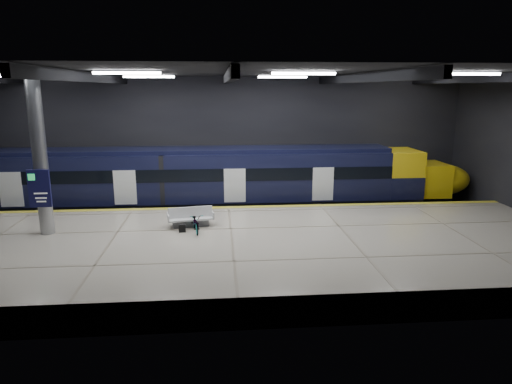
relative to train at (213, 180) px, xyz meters
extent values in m
plane|color=black|center=(0.81, -5.50, -2.06)|extent=(30.00, 30.00, 0.00)
cube|color=black|center=(0.81, 2.50, 1.94)|extent=(30.00, 0.10, 8.00)
cube|color=black|center=(0.81, -13.50, 1.94)|extent=(30.00, 0.10, 8.00)
cube|color=black|center=(0.81, -5.50, 5.94)|extent=(30.00, 16.00, 0.10)
cube|color=black|center=(-5.19, -5.50, 5.69)|extent=(0.25, 16.00, 0.40)
cube|color=black|center=(0.81, -5.50, 5.69)|extent=(0.25, 16.00, 0.40)
cube|color=black|center=(6.81, -5.50, 5.69)|extent=(0.25, 16.00, 0.40)
cube|color=black|center=(12.81, -5.50, 5.69)|extent=(0.25, 16.00, 0.40)
cube|color=white|center=(-3.19, -7.50, 5.82)|extent=(2.60, 0.18, 0.10)
cube|color=white|center=(3.81, -7.50, 5.82)|extent=(2.60, 0.18, 0.10)
cube|color=white|center=(10.81, -7.50, 5.82)|extent=(2.60, 0.18, 0.10)
cube|color=white|center=(-10.19, -1.50, 5.82)|extent=(2.60, 0.18, 0.10)
cube|color=white|center=(-3.19, -1.50, 5.82)|extent=(2.60, 0.18, 0.10)
cube|color=white|center=(3.81, -1.50, 5.82)|extent=(2.60, 0.18, 0.10)
cube|color=white|center=(10.81, -1.50, 5.82)|extent=(2.60, 0.18, 0.10)
cube|color=beige|center=(0.81, -8.00, -1.51)|extent=(30.00, 11.00, 1.10)
cube|color=gold|center=(0.81, -2.75, -0.95)|extent=(30.00, 0.40, 0.01)
cube|color=gray|center=(0.81, -0.72, -1.98)|extent=(30.00, 0.08, 0.16)
cube|color=gray|center=(0.81, 0.72, -1.98)|extent=(30.00, 0.08, 0.16)
cube|color=black|center=(-1.80, 0.00, -1.51)|extent=(24.00, 2.58, 0.80)
cube|color=black|center=(-1.80, 0.00, 0.27)|extent=(24.00, 2.80, 2.75)
cube|color=black|center=(-1.80, 0.00, 1.76)|extent=(24.00, 2.30, 0.24)
cube|color=black|center=(-1.80, -1.41, 0.54)|extent=(24.00, 0.04, 0.70)
cube|color=white|center=(1.20, -1.41, -0.06)|extent=(1.20, 0.05, 1.90)
cube|color=yellow|center=(11.20, 0.00, 0.27)|extent=(2.00, 2.80, 2.75)
ellipsoid|color=yellow|center=(13.80, 0.00, -0.21)|extent=(3.60, 2.52, 1.90)
cube|color=black|center=(11.50, 0.00, 0.44)|extent=(1.60, 2.38, 0.80)
cube|color=#595B60|center=(-1.01, -5.98, -0.81)|extent=(1.68, 0.79, 0.30)
cube|color=silver|center=(-1.01, -5.98, -0.58)|extent=(2.14, 1.21, 0.08)
cube|color=silver|center=(-1.01, -5.98, -0.29)|extent=(2.00, 0.45, 0.50)
cube|color=silver|center=(-2.01, -6.17, -0.45)|extent=(0.22, 0.85, 0.30)
cube|color=silver|center=(-0.02, -5.80, -0.45)|extent=(0.22, 0.85, 0.30)
imported|color=#99999E|center=(-0.74, -6.83, -0.53)|extent=(0.84, 1.70, 0.85)
cube|color=black|center=(-1.34, -6.83, -0.78)|extent=(0.32, 0.21, 0.35)
cylinder|color=#9EA0A5|center=(-7.19, -6.50, 2.49)|extent=(0.60, 0.60, 6.90)
cube|color=#10103C|center=(-7.19, -6.92, 1.14)|extent=(0.90, 0.12, 1.60)
camera|label=1|loc=(0.28, -26.26, 5.25)|focal=32.00mm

